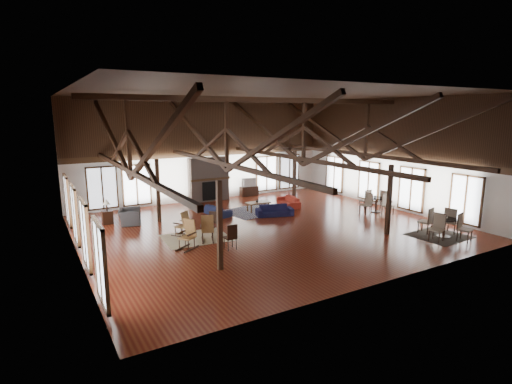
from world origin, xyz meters
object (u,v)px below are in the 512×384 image
sofa_navy_front (275,210)px  armchair (130,217)px  sofa_orange (288,201)px  tv_console (249,191)px  cafe_table_far (376,202)px  coffee_table (258,203)px  sofa_navy_left (217,210)px  cafe_table_near (445,224)px

sofa_navy_front → armchair: armchair is taller
sofa_orange → tv_console: size_ratio=1.60×
cafe_table_far → coffee_table: bearing=148.1°
sofa_orange → armchair: 8.69m
sofa_orange → armchair: (-8.66, 0.69, 0.08)m
coffee_table → cafe_table_far: 6.29m
coffee_table → armchair: bearing=172.1°
sofa_navy_left → tv_console: 5.17m
tv_console → sofa_orange: bearing=-82.1°
sofa_orange → coffee_table: size_ratio=1.46×
cafe_table_near → cafe_table_far: (0.80, 4.60, -0.03)m
sofa_navy_front → sofa_navy_left: sofa_navy_front is taller
cafe_table_near → cafe_table_far: size_ratio=1.07×
sofa_navy_front → tv_console: tv_console is taller
tv_console → sofa_navy_front: bearing=-104.7°
armchair → cafe_table_far: cafe_table_far is taller
cafe_table_far → sofa_orange: bearing=133.1°
cafe_table_near → tv_console: bearing=104.2°
sofa_navy_front → sofa_orange: bearing=55.4°
sofa_orange → cafe_table_near: 8.44m
coffee_table → cafe_table_near: cafe_table_near is taller
armchair → sofa_navy_front: bearing=-91.0°
tv_console → sofa_navy_left: bearing=-137.6°
armchair → cafe_table_far: (11.92, -4.17, 0.18)m
coffee_table → sofa_navy_left: bearing=170.9°
sofa_orange → coffee_table: sofa_orange is taller
sofa_orange → tv_console: bearing=-160.0°
cafe_table_far → tv_console: 8.08m
sofa_navy_front → cafe_table_far: (5.11, -2.03, 0.26)m
sofa_navy_left → armchair: armchair is taller
sofa_navy_left → cafe_table_near: 10.69m
sofa_orange → coffee_table: 2.09m
sofa_navy_left → sofa_orange: sofa_orange is taller
cafe_table_near → tv_console: 12.12m
sofa_navy_left → sofa_navy_front: bearing=-136.3°
sofa_navy_left → cafe_table_near: cafe_table_near is taller
coffee_table → sofa_orange: bearing=3.4°
armchair → tv_console: (8.15, 2.98, -0.07)m
coffee_table → cafe_table_near: size_ratio=0.58×
coffee_table → cafe_table_near: (4.53, -7.92, 0.13)m
coffee_table → armchair: 6.64m
armchair → sofa_orange: bearing=-78.1°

